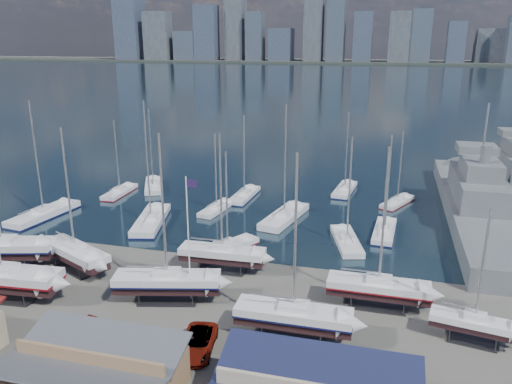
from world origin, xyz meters
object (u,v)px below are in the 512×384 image
(sailboat_cradle_0, at_px, (3,248))
(car_a, at_px, (78,329))
(naval_ship_east, at_px, (475,206))
(flagpole, at_px, (189,231))

(sailboat_cradle_0, height_order, car_a, sailboat_cradle_0)
(naval_ship_east, xyz_separation_m, car_a, (-38.57, -42.63, -0.99))
(sailboat_cradle_0, distance_m, car_a, 19.75)
(car_a, bearing_deg, naval_ship_east, 59.02)
(sailboat_cradle_0, relative_size, flagpole, 1.45)
(naval_ship_east, height_order, car_a, naval_ship_east)
(sailboat_cradle_0, bearing_deg, flagpole, -20.47)
(naval_ship_east, distance_m, car_a, 57.49)
(naval_ship_east, height_order, flagpole, naval_ship_east)
(sailboat_cradle_0, xyz_separation_m, car_a, (16.66, -10.50, -1.53))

